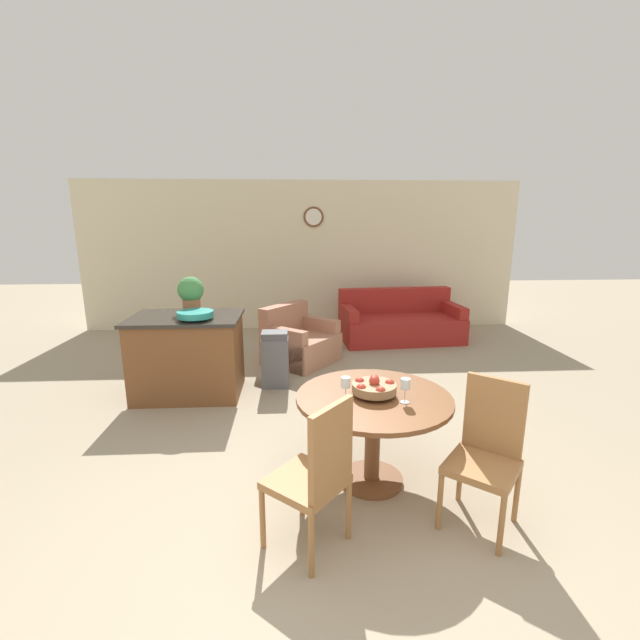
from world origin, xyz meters
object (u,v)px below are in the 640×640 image
at_px(dining_chair_near_left, 316,472).
at_px(trash_bin, 275,359).
at_px(kitchen_island, 188,355).
at_px(teal_bowl, 195,314).
at_px(potted_plant, 191,293).
at_px(couch, 400,323).
at_px(wine_glass_right, 405,385).
at_px(dining_table, 373,416).
at_px(wine_glass_left, 346,384).
at_px(fruit_bowl, 374,387).
at_px(armchair, 299,343).
at_px(dining_chair_near_right, 487,448).

bearing_deg(dining_chair_near_left, trash_bin, 48.03).
relative_size(dining_chair_near_left, kitchen_island, 0.80).
bearing_deg(kitchen_island, teal_bowl, -48.74).
bearing_deg(teal_bowl, potted_plant, 108.24).
xyz_separation_m(kitchen_island, couch, (3.02, 2.18, -0.18)).
xyz_separation_m(wine_glass_right, teal_bowl, (-1.87, 1.82, 0.14)).
height_order(dining_table, wine_glass_left, wine_glass_left).
xyz_separation_m(teal_bowl, couch, (2.87, 2.36, -0.71)).
bearing_deg(wine_glass_right, couch, 76.59).
height_order(fruit_bowl, kitchen_island, kitchen_island).
height_order(dining_chair_near_left, wine_glass_left, dining_chair_near_left).
distance_m(wine_glass_left, trash_bin, 2.28).
bearing_deg(potted_plant, trash_bin, -0.90).
bearing_deg(couch, potted_plant, -151.37).
xyz_separation_m(trash_bin, couch, (2.03, 1.99, -0.05)).
bearing_deg(dining_chair_near_left, teal_bowl, 67.43).
xyz_separation_m(dining_chair_near_left, potted_plant, (-1.33, 2.73, 0.64)).
bearing_deg(couch, kitchen_island, -149.02).
height_order(trash_bin, couch, couch).
bearing_deg(teal_bowl, dining_table, -45.17).
height_order(wine_glass_right, couch, wine_glass_right).
xyz_separation_m(dining_chair_near_left, fruit_bowl, (0.46, 0.68, 0.26)).
xyz_separation_m(wine_glass_left, kitchen_island, (-1.60, 1.94, -0.38)).
distance_m(couch, armchair, 2.04).
relative_size(wine_glass_right, potted_plant, 0.43).
bearing_deg(teal_bowl, dining_chair_near_right, -42.46).
distance_m(dining_chair_near_right, teal_bowl, 3.21).
relative_size(potted_plant, armchair, 0.35).
bearing_deg(potted_plant, couch, 33.50).
bearing_deg(armchair, dining_table, -130.66).
bearing_deg(dining_chair_near_left, fruit_bowl, 5.87).
height_order(dining_chair_near_left, fruit_bowl, dining_chair_near_left).
xyz_separation_m(dining_chair_near_left, wine_glass_right, (0.66, 0.54, 0.32)).
bearing_deg(trash_bin, dining_chair_near_right, -59.00).
bearing_deg(dining_chair_near_right, trash_bin, -18.70).
height_order(wine_glass_right, armchair, wine_glass_right).
xyz_separation_m(dining_chair_near_right, couch, (0.52, 4.50, -0.24)).
bearing_deg(wine_glass_left, trash_bin, 105.96).
bearing_deg(wine_glass_left, dining_chair_near_left, -112.26).
bearing_deg(couch, fruit_bowl, -111.36).
height_order(dining_table, fruit_bowl, fruit_bowl).
distance_m(dining_chair_near_left, armchair, 3.63).
height_order(wine_glass_right, kitchen_island, kitchen_island).
distance_m(wine_glass_left, teal_bowl, 2.29).
relative_size(fruit_bowl, wine_glass_left, 1.81).
relative_size(teal_bowl, armchair, 0.32).
height_order(wine_glass_left, trash_bin, wine_glass_left).
distance_m(dining_chair_near_left, wine_glass_right, 0.91).
bearing_deg(couch, dining_table, -111.33).
bearing_deg(wine_glass_left, couch, 71.04).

